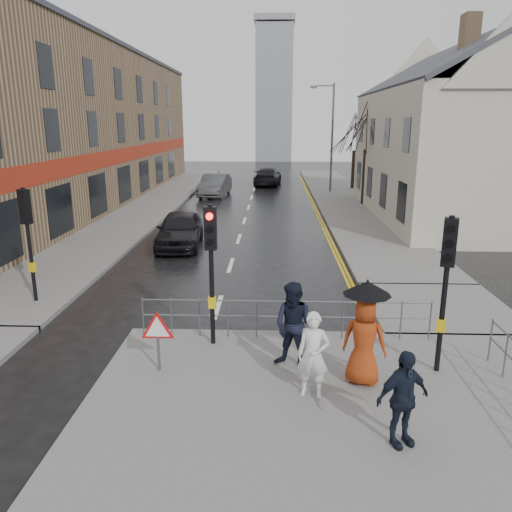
# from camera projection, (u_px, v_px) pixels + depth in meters

# --- Properties ---
(ground) EXTENTS (120.00, 120.00, 0.00)m
(ground) POSITION_uv_depth(u_px,v_px,m) (204.00, 352.00, 11.98)
(ground) COLOR black
(ground) RESTS_ON ground
(near_pavement) EXTENTS (10.00, 9.00, 0.14)m
(near_pavement) POSITION_uv_depth(u_px,v_px,m) (351.00, 442.00, 8.48)
(near_pavement) COLOR #605E5B
(near_pavement) RESTS_ON ground
(left_pavement) EXTENTS (4.00, 44.00, 0.14)m
(left_pavement) POSITION_uv_depth(u_px,v_px,m) (156.00, 201.00, 34.39)
(left_pavement) COLOR #605E5B
(left_pavement) RESTS_ON ground
(right_pavement) EXTENTS (4.00, 40.00, 0.14)m
(right_pavement) POSITION_uv_depth(u_px,v_px,m) (341.00, 198.00, 35.86)
(right_pavement) COLOR #605E5B
(right_pavement) RESTS_ON ground
(pavement_bridge_right) EXTENTS (4.00, 4.20, 0.14)m
(pavement_bridge_right) POSITION_uv_depth(u_px,v_px,m) (438.00, 308.00, 14.63)
(pavement_bridge_right) COLOR #605E5B
(pavement_bridge_right) RESTS_ON ground
(building_left_terrace) EXTENTS (8.00, 42.00, 10.00)m
(building_left_terrace) POSITION_uv_depth(u_px,v_px,m) (64.00, 127.00, 32.33)
(building_left_terrace) COLOR #927454
(building_left_terrace) RESTS_ON ground
(building_right_cream) EXTENTS (9.00, 16.40, 10.10)m
(building_right_cream) POSITION_uv_depth(u_px,v_px,m) (461.00, 132.00, 27.69)
(building_right_cream) COLOR #B1AA9A
(building_right_cream) RESTS_ON ground
(church_tower) EXTENTS (5.00, 5.00, 18.00)m
(church_tower) POSITION_uv_depth(u_px,v_px,m) (274.00, 95.00, 69.42)
(church_tower) COLOR gray
(church_tower) RESTS_ON ground
(traffic_signal_near_left) EXTENTS (0.28, 0.27, 3.40)m
(traffic_signal_near_left) POSITION_uv_depth(u_px,v_px,m) (211.00, 251.00, 11.52)
(traffic_signal_near_left) COLOR black
(traffic_signal_near_left) RESTS_ON near_pavement
(traffic_signal_near_right) EXTENTS (0.34, 0.33, 3.40)m
(traffic_signal_near_right) POSITION_uv_depth(u_px,v_px,m) (447.00, 268.00, 10.19)
(traffic_signal_near_right) COLOR black
(traffic_signal_near_right) RESTS_ON near_pavement
(traffic_signal_far_left) EXTENTS (0.34, 0.33, 3.40)m
(traffic_signal_far_left) POSITION_uv_depth(u_px,v_px,m) (27.00, 225.00, 14.43)
(traffic_signal_far_left) COLOR black
(traffic_signal_far_left) RESTS_ON left_pavement
(guard_railing_front) EXTENTS (7.14, 0.04, 1.00)m
(guard_railing_front) POSITION_uv_depth(u_px,v_px,m) (285.00, 310.00, 12.27)
(guard_railing_front) COLOR #595B5E
(guard_railing_front) RESTS_ON near_pavement
(warning_sign) EXTENTS (0.80, 0.07, 1.35)m
(warning_sign) POSITION_uv_depth(u_px,v_px,m) (157.00, 331.00, 10.57)
(warning_sign) COLOR #595B5E
(warning_sign) RESTS_ON near_pavement
(street_lamp) EXTENTS (1.83, 0.25, 8.00)m
(street_lamp) POSITION_uv_depth(u_px,v_px,m) (330.00, 131.00, 37.58)
(street_lamp) COLOR #595B5E
(street_lamp) RESTS_ON right_pavement
(tree_near) EXTENTS (2.40, 2.40, 6.58)m
(tree_near) POSITION_uv_depth(u_px,v_px,m) (367.00, 125.00, 31.61)
(tree_near) COLOR black
(tree_near) RESTS_ON right_pavement
(tree_far) EXTENTS (2.40, 2.40, 5.64)m
(tree_far) POSITION_uv_depth(u_px,v_px,m) (355.00, 134.00, 39.50)
(tree_far) COLOR black
(tree_far) RESTS_ON right_pavement
(pedestrian_a) EXTENTS (0.70, 0.53, 1.71)m
(pedestrian_a) POSITION_uv_depth(u_px,v_px,m) (313.00, 355.00, 9.61)
(pedestrian_a) COLOR silver
(pedestrian_a) RESTS_ON near_pavement
(pedestrian_b) EXTENTS (1.16, 1.07, 1.93)m
(pedestrian_b) POSITION_uv_depth(u_px,v_px,m) (294.00, 326.00, 10.68)
(pedestrian_b) COLOR black
(pedestrian_b) RESTS_ON near_pavement
(pedestrian_with_umbrella) EXTENTS (1.05, 0.96, 2.19)m
(pedestrian_with_umbrella) POSITION_uv_depth(u_px,v_px,m) (365.00, 330.00, 10.01)
(pedestrian_with_umbrella) COLOR #963311
(pedestrian_with_umbrella) RESTS_ON near_pavement
(pedestrian_d) EXTENTS (1.06, 0.76, 1.67)m
(pedestrian_d) POSITION_uv_depth(u_px,v_px,m) (403.00, 398.00, 8.13)
(pedestrian_d) COLOR black
(pedestrian_d) RESTS_ON near_pavement
(car_parked) EXTENTS (2.09, 4.64, 1.55)m
(car_parked) POSITION_uv_depth(u_px,v_px,m) (180.00, 230.00, 21.90)
(car_parked) COLOR black
(car_parked) RESTS_ON ground
(car_mid) EXTENTS (2.16, 5.08, 1.63)m
(car_mid) POSITION_uv_depth(u_px,v_px,m) (215.00, 185.00, 36.93)
(car_mid) COLOR #3E4043
(car_mid) RESTS_ON ground
(car_far) EXTENTS (2.55, 5.35, 1.51)m
(car_far) POSITION_uv_depth(u_px,v_px,m) (268.00, 177.00, 43.44)
(car_far) COLOR black
(car_far) RESTS_ON ground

